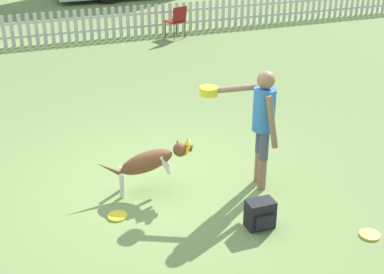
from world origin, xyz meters
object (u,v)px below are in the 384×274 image
(leaping_dog, at_px, (150,161))
(folding_chair_blue_left, at_px, (177,19))
(frisbee_near_handler, at_px, (370,235))
(frisbee_near_dog, at_px, (117,216))
(backpack_on_grass, at_px, (260,214))
(handler_person, at_px, (259,116))

(leaping_dog, xyz_separation_m, folding_chair_blue_left, (2.81, 7.10, 0.05))
(frisbee_near_handler, xyz_separation_m, frisbee_near_dog, (-2.59, 1.37, 0.00))
(leaping_dog, bearing_deg, folding_chair_blue_left, 172.09)
(backpack_on_grass, relative_size, folding_chair_blue_left, 0.41)
(handler_person, distance_m, leaping_dog, 1.48)
(folding_chair_blue_left, bearing_deg, frisbee_near_dog, 46.37)
(frisbee_near_handler, bearing_deg, leaping_dog, 138.72)
(backpack_on_grass, bearing_deg, handler_person, 66.23)
(frisbee_near_handler, xyz_separation_m, backpack_on_grass, (-1.09, 0.60, 0.16))
(leaping_dog, distance_m, folding_chair_blue_left, 7.64)
(leaping_dog, height_order, frisbee_near_handler, leaping_dog)
(handler_person, height_order, frisbee_near_handler, handler_person)
(frisbee_near_dog, bearing_deg, handler_person, 3.24)
(frisbee_near_handler, distance_m, frisbee_near_dog, 2.93)
(leaping_dog, relative_size, frisbee_near_dog, 5.24)
(handler_person, xyz_separation_m, backpack_on_grass, (-0.39, -0.88, -0.82))
(frisbee_near_dog, height_order, folding_chair_blue_left, folding_chair_blue_left)
(handler_person, bearing_deg, frisbee_near_dog, 106.94)
(frisbee_near_handler, height_order, frisbee_near_dog, same)
(backpack_on_grass, bearing_deg, folding_chair_blue_left, 77.38)
(frisbee_near_dog, distance_m, backpack_on_grass, 1.70)
(frisbee_near_dog, xyz_separation_m, folding_chair_blue_left, (3.36, 7.52, 0.48))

